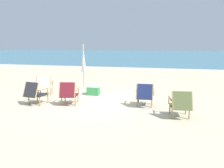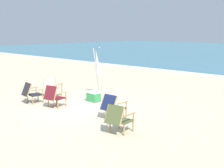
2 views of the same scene
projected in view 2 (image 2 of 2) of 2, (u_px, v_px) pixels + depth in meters
The scene contains 9 objects.
ground_plane at pixel (79, 107), 11.30m from camera, with size 80.00×80.00×0.00m, color beige.
surf_band at pixel (213, 76), 18.89m from camera, with size 80.00×1.10×0.06m, color white.
beach_chair_front_left at pixel (113, 106), 9.79m from camera, with size 0.61×0.75×0.79m.
beach_chair_back_left at pixel (52, 87), 12.92m from camera, with size 0.77×0.83×0.82m.
beach_chair_front_right at pixel (118, 118), 8.41m from camera, with size 0.65×0.78×0.80m.
beach_chair_far_center at pixel (54, 96), 11.23m from camera, with size 0.69×0.77×0.81m.
beach_chair_back_right at pixel (31, 92), 11.85m from camera, with size 0.67×0.78×0.81m.
umbrella_furled_white at pixel (98, 64), 13.19m from camera, with size 0.38×0.66×2.06m.
cooler_box at pixel (94, 96), 12.18m from camera, with size 0.49×0.35×0.40m.
Camera 2 is at (8.45, -7.12, 2.79)m, focal length 50.00 mm.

